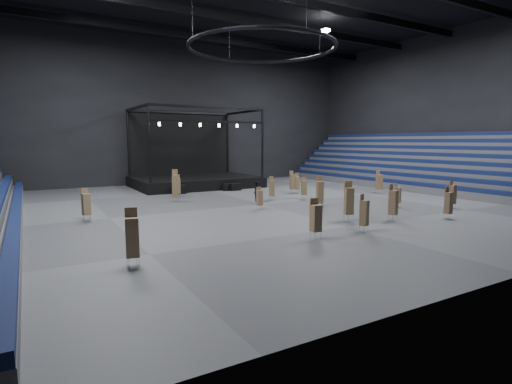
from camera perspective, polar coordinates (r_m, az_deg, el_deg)
floor at (r=34.34m, az=0.81°, el=-1.77°), size 50.00×50.00×0.00m
wall_back at (r=53.17m, az=-11.07°, el=11.03°), size 50.00×0.20×18.00m
wall_right at (r=51.54m, az=25.90°, el=10.56°), size 0.20×42.00×18.00m
bleachers_right at (r=49.86m, az=24.11°, el=2.42°), size 7.20×40.00×6.40m
stage at (r=48.73m, az=-9.02°, el=2.54°), size 14.00×10.00×9.20m
truss_ring at (r=34.75m, az=0.85°, el=19.91°), size 12.30×12.30×5.15m
flight_case_left at (r=41.85m, az=-10.93°, el=0.35°), size 1.35×0.68×0.90m
flight_case_mid at (r=43.92m, az=-2.95°, el=0.73°), size 1.21×0.61×0.80m
flight_case_right at (r=43.95m, az=-3.99°, el=0.71°), size 1.26×0.81×0.78m
chair_stack_0 at (r=35.83m, az=26.27°, el=-0.25°), size 0.44×0.44×2.28m
chair_stack_1 at (r=37.60m, az=6.86°, el=0.66°), size 0.64×0.64×2.05m
chair_stack_2 at (r=18.00m, az=-17.29°, el=-6.05°), size 0.63×0.63×2.58m
chair_stack_3 at (r=41.79m, az=5.20°, el=1.50°), size 0.50×0.50×2.34m
chair_stack_4 at (r=27.79m, az=13.13°, el=-1.17°), size 0.73×0.73×2.72m
chair_stack_5 at (r=28.73m, az=19.01°, el=-1.34°), size 0.62×0.62×2.50m
chair_stack_6 at (r=36.86m, az=2.27°, el=0.61°), size 0.51×0.51×2.18m
chair_stack_7 at (r=39.47m, az=-11.07°, el=0.93°), size 0.47×0.47×2.19m
chair_stack_8 at (r=34.63m, az=19.57°, el=-0.36°), size 0.61×0.61×1.96m
chair_stack_9 at (r=29.47m, az=-23.12°, el=-1.54°), size 0.57×0.57×2.23m
chair_stack_10 at (r=41.96m, az=5.87°, el=1.33°), size 0.55×0.55×2.05m
chair_stack_11 at (r=22.34m, az=8.52°, el=-3.61°), size 0.55×0.55×2.27m
chair_stack_12 at (r=42.91m, az=17.19°, el=1.43°), size 0.55×0.55×2.39m
chair_stack_13 at (r=24.77m, az=15.19°, el=-2.82°), size 0.56×0.56×2.26m
chair_stack_14 at (r=36.28m, az=-11.49°, el=0.92°), size 0.66×0.66×2.91m
chair_stack_15 at (r=31.51m, az=0.51°, el=-0.80°), size 0.48×0.48×1.82m
chair_stack_16 at (r=30.97m, az=25.79°, el=-1.34°), size 0.42×0.42×2.24m
chair_stack_17 at (r=32.99m, az=9.10°, el=0.10°), size 0.64×0.64×2.57m
man_center at (r=34.74m, az=9.09°, el=-0.16°), size 0.80×0.64×1.91m
crew_member at (r=35.67m, az=0.27°, el=0.07°), size 1.00×1.10×1.85m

